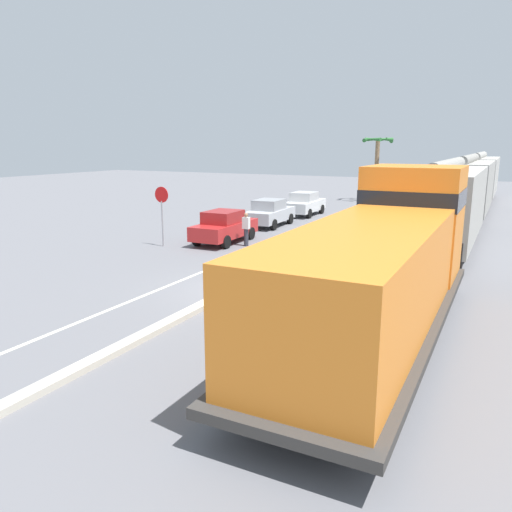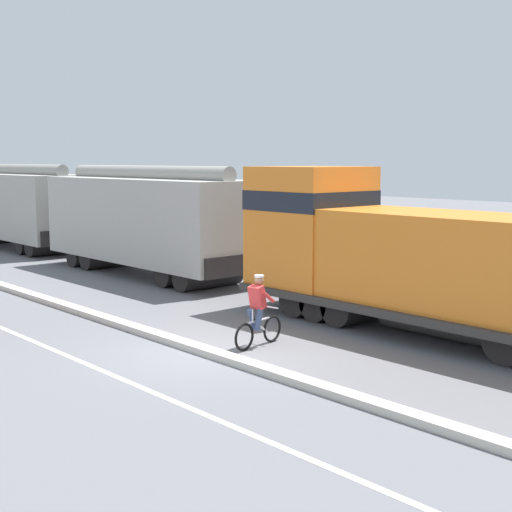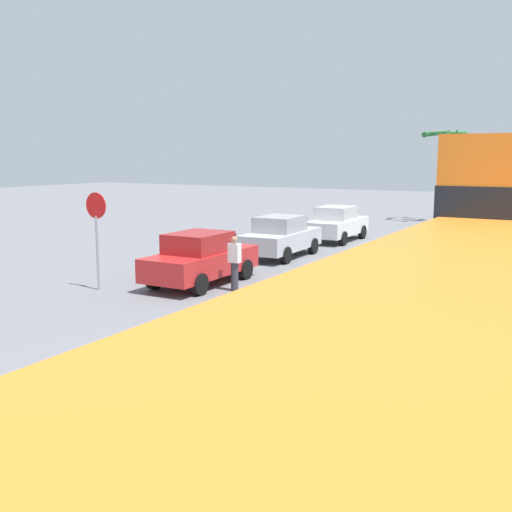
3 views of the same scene
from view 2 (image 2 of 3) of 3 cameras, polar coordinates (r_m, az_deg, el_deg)
name	(u,v)px [view 2 (image 2 of 3)]	position (r m, az deg, el deg)	size (l,w,h in m)	color
ground_plane	(202,353)	(16.49, -4.36, -7.75)	(120.00, 120.00, 0.00)	slate
median_curb	(75,309)	(21.41, -14.27, -4.15)	(0.36, 36.00, 0.16)	beige
locomotive	(412,262)	(18.62, 12.35, -0.48)	(3.10, 11.61, 4.20)	orange
hopper_car_lead	(147,221)	(27.44, -8.74, 2.77)	(2.90, 10.60, 4.18)	#A6A39C
hopper_car_middle	(18,206)	(37.65, -18.53, 3.78)	(2.90, 10.60, 4.18)	#9E9C94
cyclist	(258,313)	(16.81, 0.17, -4.57)	(1.70, 0.52, 1.71)	black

